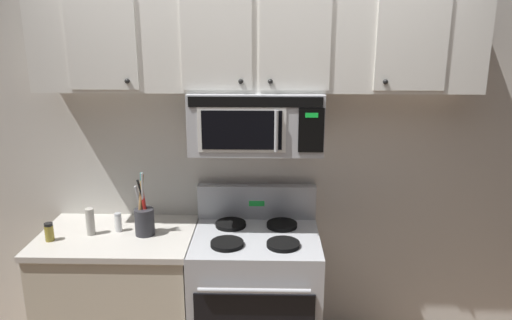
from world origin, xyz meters
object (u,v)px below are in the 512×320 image
at_px(over_range_microwave, 256,121).
at_px(salt_shaker, 118,222).
at_px(pepper_mill, 90,222).
at_px(spice_jar, 49,232).
at_px(stove_range, 256,299).
at_px(utensil_crock_charcoal, 144,218).

xyz_separation_m(over_range_microwave, salt_shaker, (-0.84, -0.08, -0.62)).
distance_m(over_range_microwave, salt_shaker, 1.04).
relative_size(over_range_microwave, pepper_mill, 4.65).
bearing_deg(over_range_microwave, spice_jar, -169.64).
xyz_separation_m(stove_range, pepper_mill, (-0.99, -0.01, 0.51)).
height_order(stove_range, utensil_crock_charcoal, utensil_crock_charcoal).
bearing_deg(pepper_mill, over_range_microwave, 7.22).
height_order(over_range_microwave, pepper_mill, over_range_microwave).
bearing_deg(spice_jar, salt_shaker, 21.67).
bearing_deg(utensil_crock_charcoal, spice_jar, -169.08).
bearing_deg(utensil_crock_charcoal, salt_shaker, 166.55).
distance_m(utensil_crock_charcoal, salt_shaker, 0.18).
distance_m(stove_range, pepper_mill, 1.11).
bearing_deg(salt_shaker, pepper_mill, -161.76).
bearing_deg(pepper_mill, salt_shaker, 18.24).
distance_m(pepper_mill, spice_jar, 0.23).
distance_m(over_range_microwave, utensil_crock_charcoal, 0.88).
relative_size(over_range_microwave, utensil_crock_charcoal, 1.93).
bearing_deg(over_range_microwave, stove_range, -89.86).
distance_m(stove_range, utensil_crock_charcoal, 0.86).
distance_m(salt_shaker, pepper_mill, 0.16).
relative_size(stove_range, salt_shaker, 9.61).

